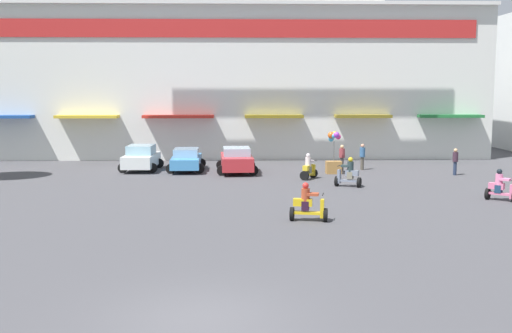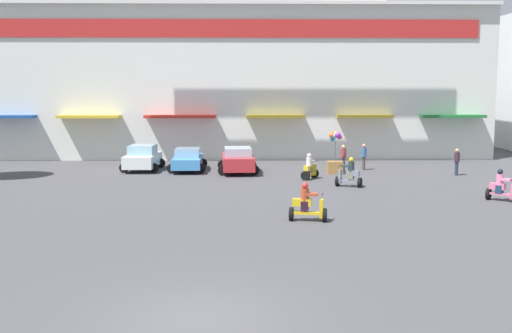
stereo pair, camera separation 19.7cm
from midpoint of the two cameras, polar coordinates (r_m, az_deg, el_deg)
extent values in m
plane|color=#464549|center=(26.59, -3.26, -3.71)|extent=(128.00, 128.00, 0.00)
cube|color=silver|center=(48.62, -2.36, 7.67)|extent=(37.85, 11.06, 10.77)
cube|color=red|center=(43.22, -2.53, 12.72)|extent=(34.82, 0.12, 1.23)
cube|color=silver|center=(43.38, -2.55, 15.00)|extent=(37.85, 0.70, 0.24)
cube|color=#1C458F|center=(45.69, -22.53, 4.31)|extent=(4.59, 1.10, 0.20)
cube|color=gold|center=(43.86, -15.16, 4.51)|extent=(4.27, 1.10, 0.20)
cube|color=red|center=(42.79, -6.95, 4.65)|extent=(4.90, 1.10, 0.20)
cube|color=gold|center=(42.64, 1.97, 4.69)|extent=(4.06, 1.10, 0.20)
cube|color=gold|center=(43.43, 10.23, 4.62)|extent=(3.89, 1.10, 0.20)
cube|color=#216D34|center=(45.06, 17.96, 4.48)|extent=(4.42, 1.10, 0.20)
cube|color=silver|center=(38.63, -10.35, 0.59)|extent=(1.94, 3.90, 0.74)
cube|color=#8FB9CA|center=(38.56, -10.37, 1.56)|extent=(1.61, 1.98, 0.57)
cylinder|color=black|center=(40.01, -11.24, 0.31)|extent=(0.61, 0.19, 0.60)
cylinder|color=black|center=(39.66, -8.73, 0.31)|extent=(0.61, 0.19, 0.60)
cylinder|color=black|center=(37.71, -12.02, -0.13)|extent=(0.61, 0.19, 0.60)
cylinder|color=black|center=(37.34, -9.36, -0.14)|extent=(0.61, 0.19, 0.60)
cube|color=#418CCA|center=(38.06, -6.22, 0.48)|extent=(1.79, 4.23, 0.62)
cube|color=#8EB4D2|center=(38.00, -6.23, 1.31)|extent=(1.51, 2.13, 0.49)
cylinder|color=black|center=(39.45, -7.33, 0.30)|extent=(0.60, 0.18, 0.60)
cylinder|color=black|center=(39.33, -4.84, 0.31)|extent=(0.60, 0.18, 0.60)
cylinder|color=black|center=(36.88, -7.68, -0.20)|extent=(0.60, 0.18, 0.60)
cylinder|color=black|center=(36.76, -5.02, -0.18)|extent=(0.60, 0.18, 0.60)
cube|color=#B82A30|center=(37.01, -1.55, 0.46)|extent=(2.04, 4.28, 0.78)
cube|color=#9BB8CC|center=(36.94, -1.55, 1.42)|extent=(1.68, 2.17, 0.47)
cylinder|color=black|center=(38.32, -3.00, 0.14)|extent=(0.61, 0.19, 0.60)
cylinder|color=black|center=(38.39, -0.26, 0.16)|extent=(0.61, 0.19, 0.60)
cylinder|color=black|center=(35.74, -2.93, -0.38)|extent=(0.61, 0.19, 0.60)
cylinder|color=black|center=(35.82, 0.01, -0.35)|extent=(0.61, 0.19, 0.60)
cylinder|color=black|center=(23.61, 6.66, -4.52)|extent=(0.24, 0.54, 0.52)
cylinder|color=black|center=(23.72, 3.54, -4.42)|extent=(0.24, 0.54, 0.52)
cube|color=gold|center=(23.64, 5.10, -4.33)|extent=(1.17, 0.50, 0.10)
cube|color=gold|center=(23.58, 4.55, -3.35)|extent=(0.77, 0.44, 0.28)
cube|color=gold|center=(23.56, 6.35, -3.91)|extent=(0.20, 0.34, 0.71)
cylinder|color=black|center=(23.46, 6.44, -2.58)|extent=(0.14, 0.52, 0.04)
cube|color=#2A1427|center=(23.60, 4.79, -3.64)|extent=(0.34, 0.37, 0.36)
cylinder|color=#A54126|center=(23.52, 4.81, -2.63)|extent=(0.38, 0.38, 0.48)
sphere|color=red|center=(23.46, 4.81, -1.79)|extent=(0.25, 0.25, 0.25)
cube|color=#A54126|center=(23.49, 5.49, -2.59)|extent=(0.50, 0.42, 0.10)
cylinder|color=black|center=(35.02, 5.60, -0.63)|extent=(0.52, 0.40, 0.52)
cylinder|color=black|center=(33.99, 4.78, -0.86)|extent=(0.52, 0.40, 0.52)
cube|color=gold|center=(34.50, 5.20, -0.65)|extent=(0.77, 1.01, 0.10)
cube|color=gold|center=(34.27, 5.06, -0.13)|extent=(0.59, 0.71, 0.28)
cube|color=gold|center=(34.89, 5.53, -0.32)|extent=(0.35, 0.29, 0.64)
cylinder|color=black|center=(34.85, 5.55, 0.55)|extent=(0.46, 0.30, 0.04)
cube|color=slate|center=(34.37, 5.12, -0.31)|extent=(0.42, 0.41, 0.36)
cylinder|color=silver|center=(34.31, 5.13, 0.41)|extent=(0.44, 0.44, 0.51)
sphere|color=silver|center=(34.27, 5.14, 1.02)|extent=(0.25, 0.25, 0.25)
cube|color=silver|center=(34.54, 5.31, 0.50)|extent=(0.52, 0.55, 0.10)
cylinder|color=black|center=(32.19, 7.78, -1.36)|extent=(0.35, 0.53, 0.52)
cylinder|color=black|center=(31.89, 9.81, -1.48)|extent=(0.35, 0.53, 0.52)
cube|color=slate|center=(32.03, 8.79, -1.32)|extent=(1.06, 0.69, 0.10)
cube|color=slate|center=(31.91, 9.17, -0.60)|extent=(0.73, 0.55, 0.28)
cube|color=slate|center=(32.12, 7.99, -0.92)|extent=(0.26, 0.35, 0.72)
cylinder|color=black|center=(32.05, 7.96, 0.07)|extent=(0.25, 0.49, 0.04)
cube|color=slate|center=(31.95, 9.01, -0.81)|extent=(0.39, 0.41, 0.36)
cylinder|color=#263738|center=(31.90, 9.02, -0.02)|extent=(0.43, 0.43, 0.52)
sphere|color=gold|center=(31.85, 9.04, 0.64)|extent=(0.25, 0.25, 0.25)
cube|color=#263738|center=(31.96, 8.57, 0.05)|extent=(0.54, 0.49, 0.10)
cylinder|color=black|center=(30.05, 20.99, -2.40)|extent=(0.44, 0.49, 0.52)
cube|color=#D5698F|center=(29.87, 22.08, -2.39)|extent=(0.98, 0.88, 0.10)
cube|color=#D5698F|center=(29.88, 21.72, -1.72)|extent=(0.70, 0.65, 0.28)
cube|color=navy|center=(29.87, 21.88, -1.96)|extent=(0.42, 0.43, 0.36)
cylinder|color=pink|center=(29.81, 21.92, -1.14)|extent=(0.45, 0.45, 0.50)
sphere|color=black|center=(29.76, 21.96, -0.46)|extent=(0.25, 0.25, 0.25)
cube|color=pink|center=(29.74, 22.40, -1.14)|extent=(0.56, 0.54, 0.10)
cylinder|color=#253049|center=(37.69, 18.30, -0.19)|extent=(0.27, 0.27, 0.80)
cylinder|color=#3A2432|center=(37.61, 18.34, 0.84)|extent=(0.43, 0.43, 0.55)
sphere|color=tan|center=(37.58, 18.36, 1.42)|extent=(0.22, 0.22, 0.22)
cylinder|color=#4E493F|center=(38.76, 10.13, 0.28)|extent=(0.28, 0.28, 0.82)
cylinder|color=#366191|center=(38.69, 10.15, 1.31)|extent=(0.45, 0.45, 0.59)
sphere|color=tan|center=(38.65, 10.16, 1.91)|extent=(0.23, 0.23, 0.23)
cylinder|color=#494648|center=(37.84, 8.26, 0.18)|extent=(0.29, 0.29, 0.86)
cylinder|color=brown|center=(37.76, 8.28, 1.24)|extent=(0.47, 0.47, 0.55)
sphere|color=tan|center=(37.72, 8.29, 1.83)|extent=(0.23, 0.23, 0.23)
cube|color=#A3753C|center=(36.82, 7.50, -0.09)|extent=(0.93, 0.64, 0.75)
cylinder|color=#4C4C4C|center=(36.70, 7.52, 1.42)|extent=(0.04, 0.04, 1.20)
sphere|color=#EF328D|center=(36.69, 7.92, 2.76)|extent=(0.33, 0.33, 0.33)
sphere|color=yellow|center=(36.75, 7.59, 2.96)|extent=(0.39, 0.39, 0.39)
sphere|color=#3CA8D9|center=(36.81, 7.27, 2.54)|extent=(0.32, 0.32, 0.32)
sphere|color=orange|center=(36.60, 7.26, 2.91)|extent=(0.39, 0.39, 0.39)
sphere|color=#3AA8DB|center=(36.51, 7.51, 2.83)|extent=(0.29, 0.29, 0.29)
sphere|color=purple|center=(36.42, 7.76, 2.92)|extent=(0.35, 0.35, 0.35)
camera|label=1|loc=(0.10, -89.79, 0.03)|focal=42.99mm
camera|label=2|loc=(0.10, 90.21, -0.03)|focal=42.99mm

